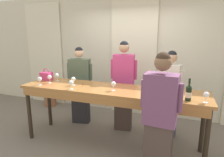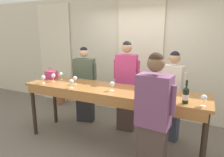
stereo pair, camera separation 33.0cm
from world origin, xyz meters
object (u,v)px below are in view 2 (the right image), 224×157
wine_bottle (186,95)px  host_pouring (153,120)px  wine_glass_back_left (204,98)px  guest_pink_top (126,86)px  wine_glass_center_right (43,78)px  tasting_bar (109,95)px  guest_cream_sweater (172,95)px  wine_glass_center_left (61,74)px  wine_glass_back_mid (75,78)px  wine_glass_center_mid (71,82)px  wine_glass_front_mid (53,76)px  wine_glass_front_right (112,84)px  wine_glass_front_left (152,85)px  guest_olive_jacket (85,84)px  potted_plant (59,92)px  handbag (51,75)px

wine_bottle → host_pouring: bearing=-131.7°
wine_glass_back_left → guest_pink_top: (-1.38, 0.87, -0.22)m
wine_glass_center_right → host_pouring: bearing=-9.5°
tasting_bar → guest_cream_sweater: size_ratio=1.91×
wine_glass_center_left → wine_glass_back_left: 2.58m
wine_glass_back_mid → wine_glass_center_mid: bearing=-67.5°
tasting_bar → wine_glass_front_mid: wine_glass_front_mid is taller
wine_glass_front_right → guest_cream_sweater: guest_cream_sweater is taller
wine_glass_front_left → wine_glass_center_left: (-1.81, 0.02, 0.00)m
wine_glass_center_mid → guest_olive_jacket: (-0.34, 0.91, -0.30)m
wine_glass_center_right → potted_plant: (-0.97, 1.49, -0.80)m
wine_bottle → wine_glass_center_right: bearing=-179.8°
handbag → wine_glass_center_left: (0.24, 0.00, 0.03)m
tasting_bar → wine_glass_back_mid: wine_glass_back_mid is taller
wine_glass_back_mid → guest_cream_sweater: (1.59, 0.68, -0.28)m
wine_glass_center_left → wine_bottle: bearing=-8.7°
wine_glass_back_mid → guest_cream_sweater: size_ratio=0.09×
wine_bottle → wine_glass_back_left: size_ratio=2.09×
wine_glass_center_mid → wine_glass_front_right: bearing=13.3°
wine_bottle → potted_plant: bearing=156.5°
wine_glass_center_right → guest_pink_top: guest_pink_top is taller
wine_bottle → wine_glass_center_mid: size_ratio=2.09×
wine_glass_front_mid → wine_glass_center_right: same height
wine_glass_front_left → guest_olive_jacket: 1.71m
guest_pink_top → wine_glass_center_mid: bearing=-124.2°
wine_glass_center_left → wine_glass_back_left: same height
tasting_bar → wine_glass_front_right: 0.24m
wine_glass_back_mid → guest_cream_sweater: bearing=23.2°
wine_glass_front_mid → wine_bottle: bearing=-4.4°
tasting_bar → handbag: (-1.38, 0.16, 0.18)m
wine_glass_center_mid → guest_cream_sweater: (1.49, 0.91, -0.28)m
wine_glass_center_mid → wine_glass_front_left: bearing=17.1°
handbag → wine_glass_center_right: (0.14, -0.36, 0.02)m
wine_glass_center_left → wine_glass_back_mid: 0.49m
tasting_bar → guest_cream_sweater: 1.13m
guest_olive_jacket → host_pouring: (1.80, -1.23, 0.04)m
guest_olive_jacket → host_pouring: bearing=-34.2°
wine_glass_center_mid → wine_glass_center_right: same height
host_pouring → wine_glass_back_left: bearing=33.2°
handbag → wine_glass_back_left: 2.82m
guest_cream_sweater → wine_glass_front_right: bearing=-137.4°
handbag → potted_plant: bearing=126.3°
guest_olive_jacket → guest_cream_sweater: 1.84m
guest_olive_jacket → guest_cream_sweater: bearing=0.0°
handbag → wine_glass_front_right: 1.49m
handbag → wine_glass_center_right: bearing=-68.9°
wine_glass_center_mid → guest_cream_sweater: 1.77m
tasting_bar → wine_glass_front_right: size_ratio=20.89×
wine_glass_front_left → wine_glass_center_left: 1.81m
wine_glass_center_right → guest_olive_jacket: 0.97m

